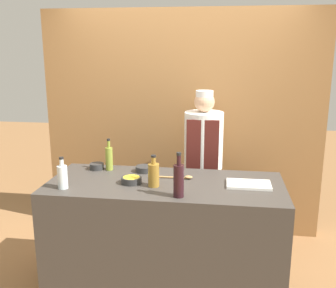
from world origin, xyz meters
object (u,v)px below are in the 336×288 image
Objects in this scene: cutting_board at (249,184)px; bottle_vinegar at (154,174)px; bottle_oil at (109,158)px; sauce_bowl_red at (97,166)px; sauce_bowl_yellow at (131,180)px; bottle_clear at (62,176)px; chef_center at (203,166)px; bottle_wine at (179,180)px; sauce_bowl_orange at (144,169)px; wooden_spoon at (181,177)px.

bottle_vinegar is (-0.74, -0.12, 0.09)m from cutting_board.
cutting_board is 1.23m from bottle_oil.
sauce_bowl_red is 0.49× the size of bottle_vinegar.
bottle_vinegar is at bearing -32.00° from sauce_bowl_red.
bottle_oil reaches higher than sauce_bowl_yellow.
bottle_vinegar is (0.46, -0.36, -0.01)m from bottle_oil.
cutting_board is at bearing -10.41° from sauce_bowl_red.
bottle_clear is 1.46m from chef_center.
bottle_vinegar is at bearing 138.85° from bottle_wine.
bottle_vinegar is at bearing -170.69° from cutting_board.
sauce_bowl_yellow is at bearing 149.82° from bottle_wine.
bottle_oil is at bearing 142.07° from bottle_vinegar.
sauce_bowl_orange is (0.04, 0.31, -0.00)m from sauce_bowl_yellow.
bottle_oil is at bearing 168.67° from cutting_board.
sauce_bowl_red is at bearing 179.21° from sauce_bowl_orange.
sauce_bowl_orange reaches higher than cutting_board.
sauce_bowl_yellow is at bearing 20.90° from bottle_clear.
sauce_bowl_orange is at bearing 123.73° from bottle_wine.
bottle_oil is at bearing 66.33° from bottle_clear.
wooden_spoon is (-0.54, 0.09, 0.00)m from cutting_board.
chef_center is at bearing 69.15° from bottle_vinegar.
cutting_board is 1.38× the size of bottle_clear.
sauce_bowl_orange is at bearing -0.79° from sauce_bowl_red.
bottle_wine is at bearing -56.27° from sauce_bowl_orange.
bottle_vinegar reaches higher than sauce_bowl_orange.
bottle_clear is at bearing -168.24° from bottle_vinegar.
sauce_bowl_yellow is 0.42m from wooden_spoon.
sauce_bowl_red reaches higher than sauce_bowl_yellow.
cutting_board is (0.93, 0.07, -0.02)m from sauce_bowl_yellow.
bottle_oil reaches higher than wooden_spoon.
bottle_vinegar is (0.69, 0.14, 0.00)m from bottle_clear.
bottle_oil is (-1.20, 0.24, 0.10)m from cutting_board.
wooden_spoon is (0.66, -0.15, -0.10)m from bottle_oil.
bottle_wine is at bearing -30.18° from sauce_bowl_yellow.
bottle_vinegar is 0.97m from chef_center.
bottle_oil is (-0.68, 0.55, -0.02)m from bottle_wine.
bottle_clear is at bearing 176.96° from bottle_wine.
bottle_oil is 1.01× the size of wooden_spoon.
sauce_bowl_red is 0.43m from sauce_bowl_orange.
sauce_bowl_yellow reaches higher than wooden_spoon.
bottle_vinegar is (0.19, -0.05, 0.07)m from sauce_bowl_yellow.
wooden_spoon is at bearing -23.29° from sauce_bowl_orange.
wooden_spoon is at bearing 23.08° from sauce_bowl_yellow.
bottle_clear is (-0.50, -0.19, 0.07)m from sauce_bowl_yellow.
sauce_bowl_orange is 0.67m from bottle_wine.
bottle_clear is 0.99× the size of bottle_vinegar.
bottle_vinegar is at bearing -110.85° from chef_center.
cutting_board is at bearing 9.31° from bottle_vinegar.
bottle_oil reaches higher than bottle_vinegar.
bottle_wine is 1.32× the size of bottle_vinegar.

